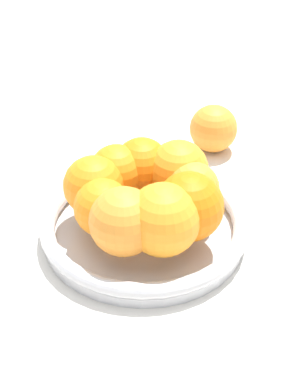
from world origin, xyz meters
name	(u,v)px	position (x,y,z in m)	size (l,w,h in m)	color
ground_plane	(144,237)	(0.00, 0.00, 0.00)	(4.00, 4.00, 0.00)	silver
fruit_bowl	(144,227)	(0.00, 0.00, 0.02)	(0.26, 0.26, 0.03)	silver
orange_pile	(147,195)	(0.00, 0.01, 0.07)	(0.20, 0.20, 0.08)	orange
stray_orange	(213,129)	(-0.05, -0.23, 0.04)	(0.07, 0.07, 0.07)	orange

